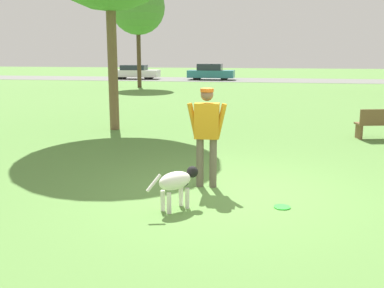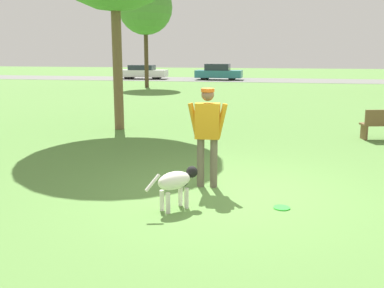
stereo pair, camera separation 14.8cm
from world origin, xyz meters
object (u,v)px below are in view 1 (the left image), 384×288
at_px(frisbee, 282,207).
at_px(parked_car_teal, 211,72).
at_px(dog, 177,182).
at_px(park_bench, 383,123).
at_px(tree_far_left, 138,7).
at_px(parked_car_white, 135,72).
at_px(person, 207,129).

xyz_separation_m(frisbee, parked_car_teal, (-5.41, 31.68, 0.64)).
distance_m(dog, park_bench, 7.87).
height_order(dog, park_bench, park_bench).
height_order(tree_far_left, parked_car_teal, tree_far_left).
relative_size(parked_car_teal, park_bench, 2.70).
bearing_deg(parked_car_teal, park_bench, -71.59).
bearing_deg(parked_car_white, person, -72.55).
xyz_separation_m(parked_car_white, park_bench, (14.93, -25.45, -0.16)).
distance_m(person, frisbee, 1.91).
distance_m(frisbee, park_bench, 6.82).
height_order(tree_far_left, park_bench, tree_far_left).
height_order(frisbee, parked_car_white, parked_car_white).
relative_size(frisbee, tree_far_left, 0.04).
distance_m(dog, tree_far_left, 24.55).
relative_size(person, frisbee, 6.87).
height_order(dog, parked_car_teal, parked_car_teal).
xyz_separation_m(tree_far_left, park_bench, (11.84, -16.39, -4.74)).
relative_size(person, dog, 2.11).
bearing_deg(park_bench, dog, 41.97).
distance_m(tree_far_left, parked_car_white, 10.61).
height_order(frisbee, tree_far_left, tree_far_left).
height_order(person, frisbee, person).
relative_size(dog, frisbee, 3.26).
bearing_deg(parked_car_teal, dog, -82.68).
bearing_deg(park_bench, parked_car_teal, -86.09).
bearing_deg(tree_far_left, frisbee, -68.23).
xyz_separation_m(tree_far_left, parked_car_teal, (3.61, 9.10, -4.54)).
height_order(parked_car_white, parked_car_teal, parked_car_teal).
bearing_deg(park_bench, frisbee, 51.56).
relative_size(dog, tree_far_left, 0.12).
bearing_deg(tree_far_left, parked_car_white, 108.87).
distance_m(dog, parked_car_white, 33.66).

